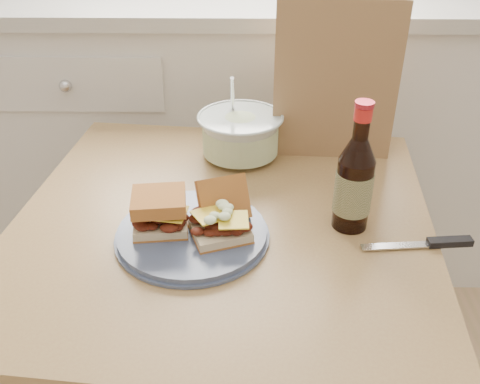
{
  "coord_description": "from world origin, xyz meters",
  "views": [
    {
      "loc": [
        0.01,
        -0.04,
        1.29
      ],
      "look_at": [
        0.0,
        0.8,
        0.77
      ],
      "focal_mm": 40.0,
      "sensor_mm": 36.0,
      "label": 1
    }
  ],
  "objects_px": {
    "coleslaw_bowl": "(240,136)",
    "paper_bag": "(333,71)",
    "plate": "(192,234)",
    "beer_bottle": "(354,182)",
    "dining_table": "(223,258)"
  },
  "relations": [
    {
      "from": "beer_bottle",
      "to": "paper_bag",
      "type": "bearing_deg",
      "value": 83.76
    },
    {
      "from": "dining_table",
      "to": "beer_bottle",
      "type": "xyz_separation_m",
      "value": [
        0.25,
        -0.02,
        0.2
      ]
    },
    {
      "from": "coleslaw_bowl",
      "to": "paper_bag",
      "type": "height_order",
      "value": "paper_bag"
    },
    {
      "from": "plate",
      "to": "coleslaw_bowl",
      "type": "distance_m",
      "value": 0.34
    },
    {
      "from": "dining_table",
      "to": "plate",
      "type": "bearing_deg",
      "value": -123.73
    },
    {
      "from": "dining_table",
      "to": "paper_bag",
      "type": "bearing_deg",
      "value": 60.36
    },
    {
      "from": "beer_bottle",
      "to": "plate",
      "type": "bearing_deg",
      "value": -177.26
    },
    {
      "from": "plate",
      "to": "paper_bag",
      "type": "relative_size",
      "value": 0.77
    },
    {
      "from": "coleslaw_bowl",
      "to": "beer_bottle",
      "type": "bearing_deg",
      "value": -52.57
    },
    {
      "from": "dining_table",
      "to": "beer_bottle",
      "type": "bearing_deg",
      "value": 1.27
    },
    {
      "from": "coleslaw_bowl",
      "to": "paper_bag",
      "type": "xyz_separation_m",
      "value": [
        0.22,
        0.09,
        0.13
      ]
    },
    {
      "from": "coleslaw_bowl",
      "to": "beer_bottle",
      "type": "distance_m",
      "value": 0.36
    },
    {
      "from": "dining_table",
      "to": "plate",
      "type": "relative_size",
      "value": 3.21
    },
    {
      "from": "beer_bottle",
      "to": "paper_bag",
      "type": "relative_size",
      "value": 0.71
    },
    {
      "from": "plate",
      "to": "coleslaw_bowl",
      "type": "relative_size",
      "value": 1.39
    }
  ]
}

